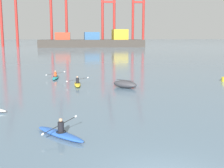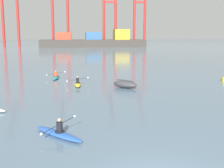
{
  "view_description": "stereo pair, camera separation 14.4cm",
  "coord_description": "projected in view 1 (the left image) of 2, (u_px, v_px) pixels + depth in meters",
  "views": [
    {
      "loc": [
        -2.92,
        -8.43,
        4.92
      ],
      "look_at": [
        0.45,
        17.13,
        0.6
      ],
      "focal_mm": 46.33,
      "sensor_mm": 36.0,
      "label": 1
    },
    {
      "loc": [
        -2.78,
        -8.45,
        4.92
      ],
      "look_at": [
        0.45,
        17.13,
        0.6
      ],
      "focal_mm": 46.33,
      "sensor_mm": 36.0,
      "label": 2
    }
  ],
  "objects": [
    {
      "name": "container_barge",
      "position": [
        93.0,
        41.0,
        127.16
      ],
      "size": [
        45.56,
        11.42,
        7.67
      ],
      "color": "#38332D",
      "rests_on": "ground"
    },
    {
      "name": "gantry_crane_west",
      "position": [
        8.0,
        3.0,
        126.84
      ],
      "size": [
        7.72,
        19.54,
        38.81
      ],
      "color": "maroon",
      "rests_on": "ground"
    },
    {
      "name": "gantry_crane_west_mid",
      "position": [
        58.0,
        7.0,
        130.75
      ],
      "size": [
        8.05,
        17.79,
        35.06
      ],
      "color": "maroon",
      "rests_on": "ground"
    },
    {
      "name": "gantry_crane_east_mid",
      "position": [
        109.0,
        10.0,
        131.95
      ],
      "size": [
        6.63,
        19.44,
        34.37
      ],
      "color": "maroon",
      "rests_on": "ground"
    },
    {
      "name": "gantry_crane_east",
      "position": [
        139.0,
        10.0,
        141.85
      ],
      "size": [
        6.53,
        17.35,
        37.52
      ],
      "color": "maroon",
      "rests_on": "ground"
    },
    {
      "name": "capsized_dinghy",
      "position": [
        125.0,
        84.0,
        27.54
      ],
      "size": [
        2.6,
        2.63,
        0.76
      ],
      "color": "#38383D",
      "rests_on": "ground"
    },
    {
      "name": "kayak_yellow",
      "position": [
        77.0,
        84.0,
        28.89
      ],
      "size": [
        2.27,
        3.41,
        0.95
      ],
      "color": "yellow",
      "rests_on": "ground"
    },
    {
      "name": "kayak_teal",
      "position": [
        56.0,
        77.0,
        33.5
      ],
      "size": [
        2.26,
        3.43,
        0.95
      ],
      "color": "teal",
      "rests_on": "ground"
    },
    {
      "name": "kayak_blue",
      "position": [
        60.0,
        133.0,
        14.23
      ],
      "size": [
        2.71,
        2.94,
        0.95
      ],
      "color": "#2856B2",
      "rests_on": "ground"
    }
  ]
}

